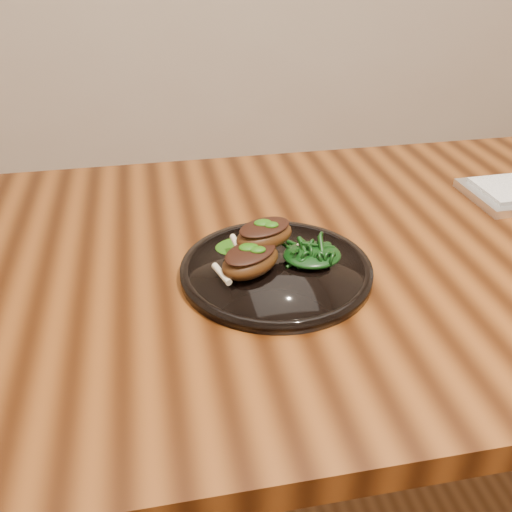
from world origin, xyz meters
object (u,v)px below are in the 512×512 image
Objects in this scene: greens_heap at (312,252)px; plate at (276,270)px; desk at (434,279)px; lamb_chop_front at (250,259)px.

plate is at bearing -174.81° from greens_heap.
desk is at bearing 11.66° from plate.
desk is 0.31m from plate.
lamb_chop_front is at bearing -165.91° from plate.
desk is 18.99× the size of greens_heap.
greens_heap reaches higher than plate.
desk is at bearing 11.96° from lamb_chop_front.
plate is 0.06m from greens_heap.
desk is 5.87× the size of plate.
greens_heap is at bearing 5.19° from plate.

